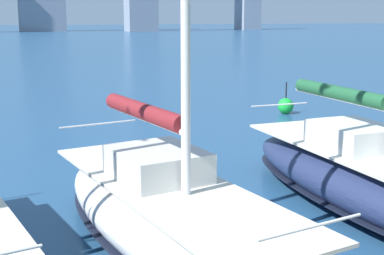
# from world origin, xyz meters

# --- Properties ---
(sailboat_forest) EXTENTS (2.59, 8.55, 10.11)m
(sailboat_forest) POSITION_xyz_m (-4.44, -6.51, 0.73)
(sailboat_forest) COLOR navy
(sailboat_forest) RESTS_ON ground
(sailboat_maroon) EXTENTS (3.54, 8.22, 12.41)m
(sailboat_maroon) POSITION_xyz_m (0.29, -6.13, 0.74)
(sailboat_maroon) COLOR silver
(sailboat_maroon) RESTS_ON ground
(channel_buoy) EXTENTS (0.70, 0.70, 1.40)m
(channel_buoy) POSITION_xyz_m (-9.25, -17.43, 0.36)
(channel_buoy) COLOR green
(channel_buoy) RESTS_ON ground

